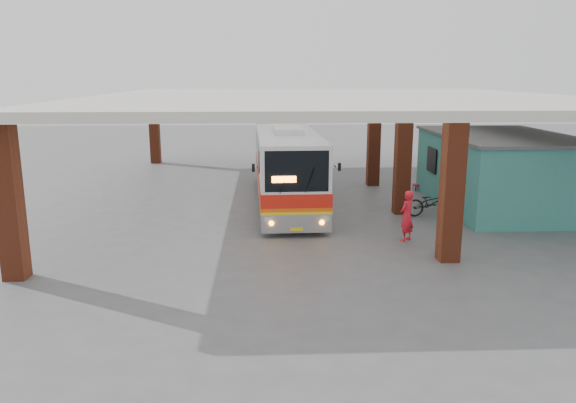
% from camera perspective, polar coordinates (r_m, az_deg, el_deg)
% --- Properties ---
extents(ground, '(90.00, 90.00, 0.00)m').
position_cam_1_polar(ground, '(20.09, 5.01, -3.31)').
color(ground, '#515154').
rests_on(ground, ground).
extents(brick_columns, '(20.10, 21.60, 4.35)m').
position_cam_1_polar(brick_columns, '(24.70, 6.90, 4.83)').
color(brick_columns, maroon).
rests_on(brick_columns, ground).
extents(canopy_roof, '(21.00, 23.00, 0.30)m').
position_cam_1_polar(canopy_roof, '(25.84, 4.43, 10.41)').
color(canopy_roof, beige).
rests_on(canopy_roof, brick_columns).
extents(shop_building, '(5.20, 8.20, 3.11)m').
position_cam_1_polar(shop_building, '(25.55, 20.80, 2.96)').
color(shop_building, '#338076').
rests_on(shop_building, ground).
extents(coach_bus, '(2.75, 11.83, 3.43)m').
position_cam_1_polar(coach_bus, '(24.78, -0.23, 3.84)').
color(coach_bus, silver).
rests_on(coach_bus, ground).
extents(motorcycle, '(2.15, 0.91, 1.10)m').
position_cam_1_polar(motorcycle, '(23.14, 14.40, -0.11)').
color(motorcycle, black).
rests_on(motorcycle, ground).
extents(pedestrian, '(0.75, 0.75, 1.75)m').
position_cam_1_polar(pedestrian, '(19.42, 11.98, -1.44)').
color(pedestrian, red).
rests_on(pedestrian, ground).
extents(red_chair, '(0.48, 0.48, 0.89)m').
position_cam_1_polar(red_chair, '(28.31, 13.31, 1.97)').
color(red_chair, red).
rests_on(red_chair, ground).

